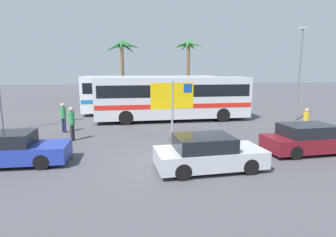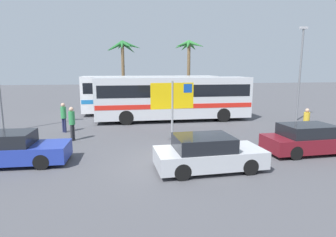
{
  "view_description": "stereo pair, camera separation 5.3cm",
  "coord_description": "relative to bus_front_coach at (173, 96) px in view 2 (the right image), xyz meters",
  "views": [
    {
      "loc": [
        -2.22,
        -10.85,
        3.79
      ],
      "look_at": [
        0.09,
        2.87,
        1.3
      ],
      "focal_mm": 29.85,
      "sensor_mm": 36.0,
      "label": 1
    },
    {
      "loc": [
        -2.17,
        -10.86,
        3.79
      ],
      "look_at": [
        0.09,
        2.87,
        1.3
      ],
      "focal_mm": 29.85,
      "sensor_mm": 36.0,
      "label": 2
    }
  ],
  "objects": [
    {
      "name": "lamp_post_left_side",
      "position": [
        9.03,
        -1.55,
        1.89
      ],
      "size": [
        0.56,
        0.2,
        6.7
      ],
      "color": "slate",
      "rests_on": "ground"
    },
    {
      "name": "bus_front_coach",
      "position": [
        0.0,
        0.0,
        0.0
      ],
      "size": [
        11.16,
        2.66,
        3.17
      ],
      "color": "silver",
      "rests_on": "ground"
    },
    {
      "name": "car_blue",
      "position": [
        -8.24,
        -8.57,
        -1.15
      ],
      "size": [
        4.53,
        1.77,
        1.32
      ],
      "rotation": [
        0.0,
        0.0,
        -0.03
      ],
      "color": "#23389E",
      "rests_on": "ground"
    },
    {
      "name": "bus_rear_coach",
      "position": [
        -1.33,
        3.59,
        0.0
      ],
      "size": [
        11.16,
        2.66,
        3.17
      ],
      "color": "white",
      "rests_on": "ground"
    },
    {
      "name": "pedestrian_near_sign",
      "position": [
        -7.19,
        -2.87,
        -0.73
      ],
      "size": [
        0.32,
        0.32,
        1.78
      ],
      "rotation": [
        0.0,
        0.0,
        0.82
      ],
      "color": "#1E2347",
      "rests_on": "ground"
    },
    {
      "name": "car_silver",
      "position": [
        -0.57,
        -10.37,
        -1.15
      ],
      "size": [
        4.13,
        1.99,
        1.32
      ],
      "rotation": [
        0.0,
        0.0,
        0.04
      ],
      "color": "#B7BABF",
      "rests_on": "ground"
    },
    {
      "name": "pedestrian_by_bus",
      "position": [
        -6.35,
        -5.01,
        -0.71
      ],
      "size": [
        0.32,
        0.32,
        1.81
      ],
      "rotation": [
        0.0,
        0.0,
        2.77
      ],
      "color": "#2D2D33",
      "rests_on": "ground"
    },
    {
      "name": "palm_tree_inland",
      "position": [
        -3.5,
        9.55,
        3.7
      ],
      "size": [
        3.75,
        3.89,
        6.63
      ],
      "color": "brown",
      "rests_on": "ground"
    },
    {
      "name": "ground",
      "position": [
        -1.52,
        -9.26,
        -1.78
      ],
      "size": [
        120.0,
        120.0,
        0.0
      ],
      "primitive_type": "plane",
      "color": "#4C4C51"
    },
    {
      "name": "pedestrian_crossing_lot",
      "position": [
        6.37,
        -6.35,
        -0.83
      ],
      "size": [
        0.32,
        0.32,
        1.63
      ],
      "rotation": [
        0.0,
        0.0,
        2.04
      ],
      "color": "#706656",
      "rests_on": "ground"
    },
    {
      "name": "palm_tree_seaside",
      "position": [
        3.09,
        8.14,
        3.65
      ],
      "size": [
        3.19,
        2.99,
        6.62
      ],
      "color": "brown",
      "rests_on": "ground"
    },
    {
      "name": "ferry_sign",
      "position": [
        -1.17,
        -6.44,
        0.54
      ],
      "size": [
        2.2,
        0.23,
        3.2
      ],
      "rotation": [
        0.0,
        0.0,
        0.08
      ],
      "color": "gray",
      "rests_on": "ground"
    },
    {
      "name": "car_maroon",
      "position": [
        4.66,
        -9.06,
        -1.15
      ],
      "size": [
        4.3,
        1.84,
        1.32
      ],
      "rotation": [
        0.0,
        0.0,
        0.03
      ],
      "color": "maroon",
      "rests_on": "ground"
    }
  ]
}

